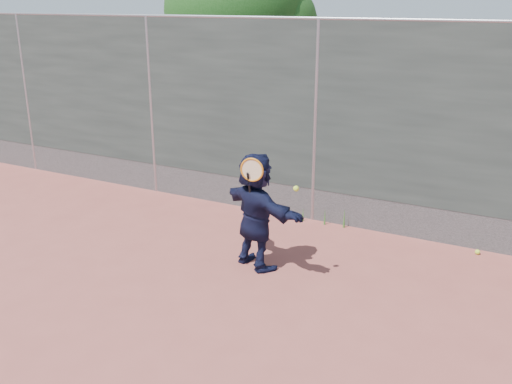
% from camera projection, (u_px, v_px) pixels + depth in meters
% --- Properties ---
extents(ground, '(80.00, 80.00, 0.00)m').
position_uv_depth(ground, '(185.00, 328.00, 5.95)').
color(ground, '#9E4C42').
rests_on(ground, ground).
extents(player, '(1.45, 0.99, 1.50)m').
position_uv_depth(player, '(256.00, 211.00, 7.11)').
color(player, black).
rests_on(player, ground).
extents(ball_ground, '(0.07, 0.07, 0.07)m').
position_uv_depth(ball_ground, '(478.00, 252.00, 7.65)').
color(ball_ground, '#C5E933').
rests_on(ball_ground, ground).
extents(fence, '(20.00, 0.06, 3.03)m').
position_uv_depth(fence, '(316.00, 119.00, 8.38)').
color(fence, '#38423D').
rests_on(fence, ground).
extents(swing_action, '(0.73, 0.13, 0.51)m').
position_uv_depth(swing_action, '(256.00, 173.00, 6.72)').
color(swing_action, orange).
rests_on(swing_action, ground).
extents(tree_left, '(3.15, 3.00, 4.53)m').
position_uv_depth(tree_left, '(245.00, 15.00, 11.75)').
color(tree_left, '#382314').
rests_on(tree_left, ground).
extents(weed_clump, '(0.68, 0.07, 0.30)m').
position_uv_depth(weed_clump, '(328.00, 217.00, 8.62)').
color(weed_clump, '#387226').
rests_on(weed_clump, ground).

